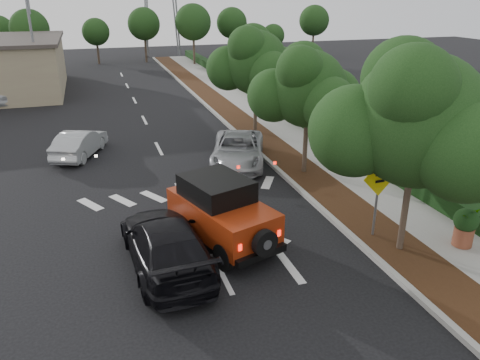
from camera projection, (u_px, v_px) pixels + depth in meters
name	position (u px, v px, depth m)	size (l,w,h in m)	color
ground	(222.00, 273.00, 13.42)	(120.00, 120.00, 0.00)	black
curb	(244.00, 139.00, 25.28)	(0.20, 70.00, 0.15)	#9E9B93
planting_strip	(261.00, 138.00, 25.57)	(1.80, 70.00, 0.12)	black
sidewalk	(293.00, 135.00, 26.11)	(2.00, 70.00, 0.12)	gray
hedge	(316.00, 127.00, 26.37)	(0.80, 70.00, 0.80)	black
transmission_tower	(164.00, 57.00, 57.49)	(7.00, 4.00, 28.00)	slate
street_tree_near	(399.00, 251.00, 14.56)	(3.80, 3.80, 5.92)	black
street_tree_mid	(304.00, 174.00, 20.74)	(3.20, 3.20, 5.32)	black
street_tree_far	(255.00, 134.00, 26.48)	(3.40, 3.40, 5.62)	black
light_pole_a	(42.00, 101.00, 34.55)	(2.00, 0.22, 9.00)	slate
light_pole_b	(40.00, 75.00, 44.86)	(2.00, 0.22, 9.00)	slate
red_jeep	(219.00, 210.00, 14.77)	(2.97, 4.39, 2.15)	black
silver_suv_ahead	(238.00, 150.00, 21.65)	(2.32, 5.03, 1.40)	#9FA1A6
black_suv_oncoming	(166.00, 243.00, 13.51)	(2.09, 5.15, 1.49)	black
silver_sedan_oncoming	(80.00, 143.00, 22.71)	(1.38, 3.95, 1.30)	#9EA1A5
parked_suv	(8.00, 94.00, 32.66)	(1.95, 4.84, 1.65)	#B8BCC0
speed_hump_sign	(379.00, 187.00, 14.64)	(1.23, 0.14, 2.63)	slate
terracotta_planter	(466.00, 223.00, 14.38)	(0.75, 0.75, 1.31)	brown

